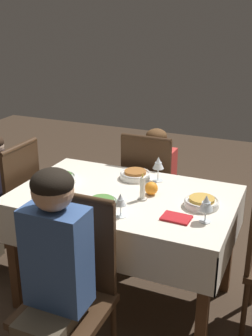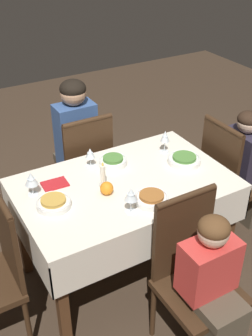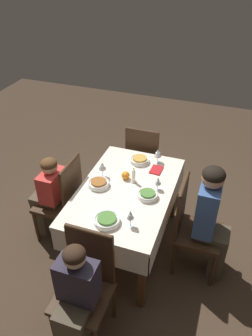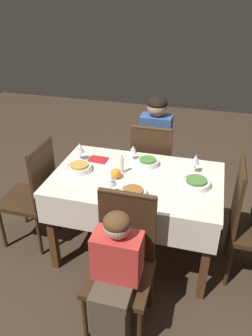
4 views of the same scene
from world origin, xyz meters
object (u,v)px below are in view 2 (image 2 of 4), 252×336
object	(u,v)px
chair_north	(193,272)
bowl_east	(54,203)
dining_table	(124,196)
orange_fruit	(107,188)
wine_glass_east	(31,179)
chair_south	(84,167)
person_child_dark	(247,166)
wine_glass_south	(90,154)
bowl_north	(152,198)
wine_glass_north	(131,195)
bowl_west	(185,160)
candle_centerpiece	(103,177)
wine_glass_west	(165,137)
person_child_red	(214,292)
napkin_red_folded	(55,184)
bowl_south	(113,161)
chair_west	(229,176)
person_adult_denim	(74,142)

from	to	relation	value
chair_north	bowl_east	size ratio (longest dim) A/B	4.92
dining_table	orange_fruit	distance (m)	0.22
bowl_east	wine_glass_east	world-z (taller)	wine_glass_east
chair_south	bowl_east	world-z (taller)	chair_south
person_child_dark	orange_fruit	world-z (taller)	person_child_dark
wine_glass_south	bowl_north	xyz separation A→B (m)	(-0.13, 0.54, -0.07)
wine_glass_north	bowl_west	size ratio (longest dim) A/B	0.76
bowl_north	candle_centerpiece	xyz separation A→B (m)	(0.17, -0.29, 0.04)
wine_glass_north	candle_centerpiece	distance (m)	0.32
orange_fruit	wine_glass_west	bearing A→B (deg)	-157.15
person_child_red	wine_glass_east	distance (m)	1.21
wine_glass_south	wine_glass_north	xyz separation A→B (m)	(0.02, 0.56, 0.03)
person_child_red	bowl_west	world-z (taller)	person_child_red
chair_south	person_child_dark	xyz separation A→B (m)	(-1.06, 0.66, 0.03)
chair_north	candle_centerpiece	size ratio (longest dim) A/B	5.89
candle_centerpiece	napkin_red_folded	world-z (taller)	candle_centerpiece
orange_fruit	bowl_north	bearing A→B (deg)	132.87
bowl_north	bowl_south	bearing A→B (deg)	-90.83
wine_glass_south	orange_fruit	bearing A→B (deg)	80.60
chair_south	bowl_west	xyz separation A→B (m)	(-0.46, 0.65, 0.27)
bowl_south	bowl_west	bearing A→B (deg)	151.63
dining_table	wine_glass_east	xyz separation A→B (m)	(0.54, -0.16, 0.21)
chair_west	bowl_south	world-z (taller)	chair_west
dining_table	wine_glass_south	distance (m)	0.36
napkin_red_folded	person_child_red	bearing A→B (deg)	114.18
wine_glass_south	wine_glass_east	bearing A→B (deg)	14.98
chair_south	orange_fruit	xyz separation A→B (m)	(0.16, 0.71, 0.28)
person_adult_denim	bowl_north	size ratio (longest dim) A/B	5.93
napkin_red_folded	bowl_south	bearing A→B (deg)	-175.40
orange_fruit	wine_glass_north	bearing A→B (deg)	99.08
chair_west	wine_glass_south	size ratio (longest dim) A/B	7.32
orange_fruit	napkin_red_folded	bearing A→B (deg)	-46.20
dining_table	bowl_south	bearing A→B (deg)	-100.69
dining_table	bowl_south	distance (m)	0.26
wine_glass_north	dining_table	bearing A→B (deg)	-112.57
person_child_red	candle_centerpiece	bearing A→B (deg)	102.91
person_child_red	orange_fruit	size ratio (longest dim) A/B	12.09
bowl_north	wine_glass_west	distance (m)	0.61
orange_fruit	chair_north	bearing A→B (deg)	110.36
wine_glass_south	bowl_west	world-z (taller)	wine_glass_south
dining_table	wine_glass_south	bearing A→B (deg)	-70.70
chair_south	chair_north	world-z (taller)	same
person_child_dark	wine_glass_east	bearing A→B (deg)	83.92
person_adult_denim	bowl_east	xyz separation A→B (m)	(0.49, 0.83, 0.12)
chair_north	napkin_red_folded	size ratio (longest dim) A/B	6.14
chair_south	person_adult_denim	distance (m)	0.22
dining_table	napkin_red_folded	xyz separation A→B (m)	(0.39, -0.19, 0.11)
candle_centerpiece	wine_glass_west	bearing A→B (deg)	-164.38
chair_west	bowl_north	distance (m)	0.94
bowl_west	chair_north	bearing A→B (deg)	58.32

